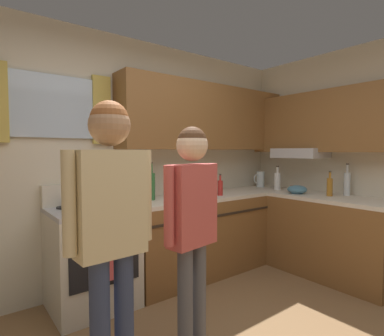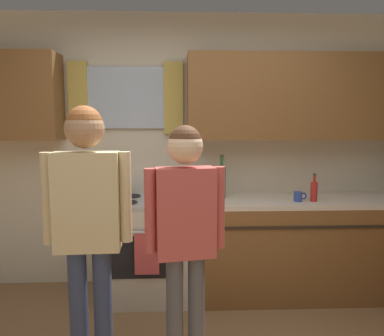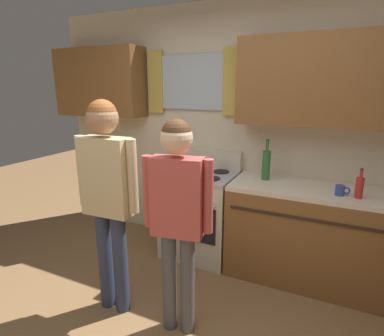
# 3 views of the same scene
# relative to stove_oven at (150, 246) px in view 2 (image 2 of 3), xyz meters

# --- Properties ---
(back_wall_unit) EXTENTS (4.60, 0.42, 2.60)m
(back_wall_unit) POSITION_rel_stove_oven_xyz_m (0.45, 0.27, 1.05)
(back_wall_unit) COLOR beige
(back_wall_unit) RESTS_ON ground
(kitchen_counter_run) EXTENTS (2.30, 1.92, 0.90)m
(kitchen_counter_run) POSITION_rel_stove_oven_xyz_m (1.83, -0.35, -0.02)
(kitchen_counter_run) COLOR brown
(kitchen_counter_run) RESTS_ON ground
(stove_oven) EXTENTS (0.71, 0.67, 1.10)m
(stove_oven) POSITION_rel_stove_oven_xyz_m (0.00, 0.00, 0.00)
(stove_oven) COLOR beige
(stove_oven) RESTS_ON ground
(bottle_wine_green) EXTENTS (0.08, 0.08, 0.39)m
(bottle_wine_green) POSITION_rel_stove_oven_xyz_m (0.65, 0.06, 0.58)
(bottle_wine_green) COLOR #2D6633
(bottle_wine_green) RESTS_ON kitchen_counter_run
(bottle_sauce_red) EXTENTS (0.06, 0.06, 0.25)m
(bottle_sauce_red) POSITION_rel_stove_oven_xyz_m (1.44, -0.14, 0.53)
(bottle_sauce_red) COLOR red
(bottle_sauce_red) RESTS_ON kitchen_counter_run
(mug_cobalt_blue) EXTENTS (0.11, 0.07, 0.08)m
(mug_cobalt_blue) POSITION_rel_stove_oven_xyz_m (1.31, -0.13, 0.48)
(mug_cobalt_blue) COLOR #2D479E
(mug_cobalt_blue) RESTS_ON kitchen_counter_run
(adult_left) EXTENTS (0.52, 0.23, 1.68)m
(adult_left) POSITION_rel_stove_oven_xyz_m (-0.28, -1.10, 0.59)
(adult_left) COLOR #2D3856
(adult_left) RESTS_ON ground
(adult_in_plaid) EXTENTS (0.48, 0.21, 1.57)m
(adult_in_plaid) POSITION_rel_stove_oven_xyz_m (0.30, -1.09, 0.52)
(adult_in_plaid) COLOR #4C4C51
(adult_in_plaid) RESTS_ON ground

